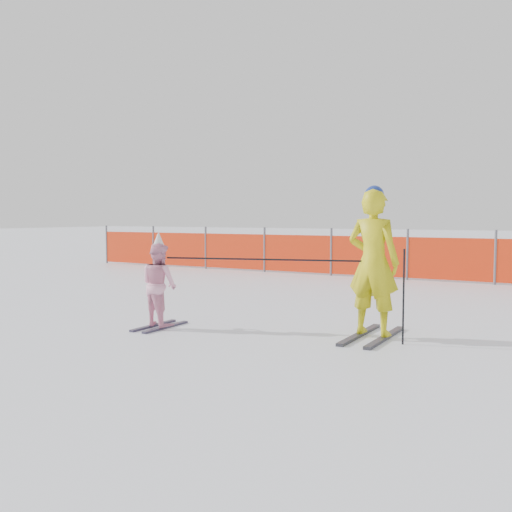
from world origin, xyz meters
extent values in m
plane|color=white|center=(0.00, 0.00, 0.00)|extent=(120.00, 120.00, 0.00)
cube|color=black|center=(1.49, 0.61, 0.02)|extent=(0.09, 1.43, 0.04)
cube|color=black|center=(1.83, 0.61, 0.02)|extent=(0.09, 1.43, 0.04)
imported|color=yellow|center=(1.66, 0.61, 0.97)|extent=(0.71, 0.50, 1.86)
sphere|color=navy|center=(1.66, 0.61, 1.82)|extent=(0.24, 0.24, 0.24)
cube|color=black|center=(-1.25, -0.23, 0.01)|extent=(0.09, 0.93, 0.03)
cube|color=black|center=(-1.03, -0.23, 0.01)|extent=(0.09, 0.93, 0.03)
imported|color=#FFA6C5|center=(-1.14, -0.23, 0.61)|extent=(0.66, 0.57, 1.16)
cone|color=white|center=(-1.14, -0.23, 1.22)|extent=(0.19, 0.19, 0.24)
cylinder|color=black|center=(2.11, 0.41, 0.58)|extent=(0.02, 0.02, 1.17)
cylinder|color=black|center=(0.26, 0.19, 0.98)|extent=(2.57, 0.79, 0.02)
cylinder|color=#595960|center=(-9.75, 7.49, 0.62)|extent=(0.06, 0.06, 1.25)
cylinder|color=#595960|center=(-7.75, 7.49, 0.62)|extent=(0.06, 0.06, 1.25)
cylinder|color=#595960|center=(-5.75, 7.49, 0.62)|extent=(0.06, 0.06, 1.25)
cylinder|color=#595960|center=(-3.75, 7.49, 0.62)|extent=(0.06, 0.06, 1.25)
cylinder|color=#595960|center=(-1.75, 7.49, 0.62)|extent=(0.06, 0.06, 1.25)
cylinder|color=#595960|center=(0.25, 7.49, 0.62)|extent=(0.06, 0.06, 1.25)
cylinder|color=#595960|center=(2.25, 7.49, 0.62)|extent=(0.06, 0.06, 1.25)
cube|color=red|center=(-1.50, 7.49, 0.55)|extent=(16.49, 0.03, 1.00)
camera|label=1|loc=(3.97, -6.40, 1.56)|focal=40.00mm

